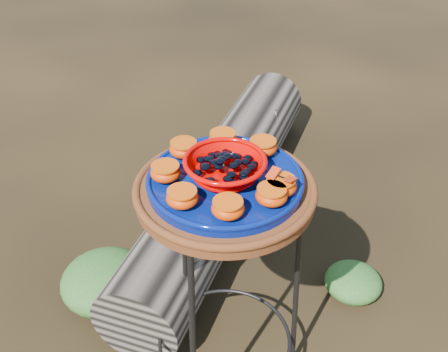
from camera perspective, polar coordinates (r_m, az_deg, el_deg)
plant_stand at (r=1.63m, az=0.09°, el=-11.94°), size 0.44×0.44×0.70m
terracotta_saucer at (r=1.38m, az=0.11°, el=-1.63°), size 0.44×0.44×0.04m
cobalt_plate at (r=1.36m, az=0.11°, el=-0.61°), size 0.38×0.38×0.03m
red_bowl at (r=1.34m, az=0.11°, el=0.73°), size 0.19×0.19×0.05m
glass_gems at (r=1.32m, az=0.11°, el=2.12°), size 0.15×0.15×0.03m
orange_half_0 at (r=1.30m, az=5.79°, el=-1.03°), size 0.07×0.07×0.04m
orange_half_1 at (r=1.43m, az=3.96°, el=2.94°), size 0.07×0.07×0.04m
orange_half_2 at (r=1.46m, az=-0.13°, el=3.75°), size 0.07×0.07×0.04m
orange_half_3 at (r=1.43m, az=-4.11°, el=2.76°), size 0.07×0.07×0.04m
orange_half_4 at (r=1.35m, az=-5.96°, el=0.37°), size 0.07×0.07×0.04m
orange_half_5 at (r=1.26m, az=-4.26°, el=-2.22°), size 0.07×0.07×0.04m
orange_half_6 at (r=1.23m, az=0.40°, el=-3.31°), size 0.07×0.07×0.04m
orange_half_7 at (r=1.27m, az=4.85°, el=-1.99°), size 0.07×0.07×0.04m
butterfly at (r=1.29m, az=5.86°, el=-0.06°), size 0.09×0.07×0.01m
driftwood_log at (r=2.35m, az=-0.26°, el=-0.88°), size 1.58×1.25×0.30m
foliage_right at (r=2.13m, az=13.00°, el=-10.38°), size 0.21×0.21×0.10m
foliage_back at (r=2.09m, az=-11.93°, el=-10.29°), size 0.32×0.32×0.16m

